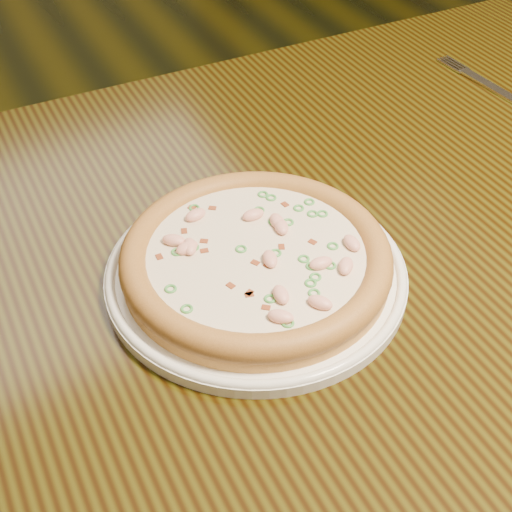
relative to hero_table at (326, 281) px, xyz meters
name	(u,v)px	position (x,y,z in m)	size (l,w,h in m)	color
ground	(329,398)	(0.21, 0.25, -0.65)	(9.00, 9.00, 0.00)	black
hero_table	(326,281)	(0.00, 0.00, 0.00)	(1.20, 0.80, 0.75)	black
plate	(256,272)	(-0.12, -0.05, 0.11)	(0.30, 0.30, 0.02)	white
pizza	(256,258)	(-0.12, -0.05, 0.13)	(0.27, 0.27, 0.03)	#CC9145
fork	(486,84)	(0.36, 0.16, 0.10)	(0.03, 0.18, 0.00)	silver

